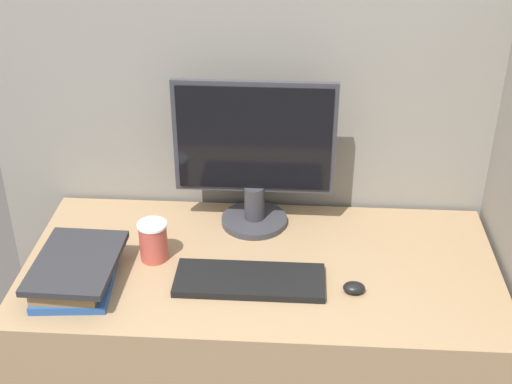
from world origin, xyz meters
name	(u,v)px	position (x,y,z in m)	size (l,w,h in m)	color
cubicle_panel_rear	(268,172)	(0.00, 0.69, 0.86)	(1.74, 0.04, 1.72)	gray
desk	(261,363)	(0.00, 0.33, 0.38)	(1.34, 0.65, 0.76)	#937551
monitor	(254,158)	(-0.03, 0.54, 0.99)	(0.48, 0.20, 0.46)	#333338
keyboard	(250,280)	(-0.03, 0.23, 0.77)	(0.41, 0.16, 0.02)	black
mouse	(354,288)	(0.26, 0.21, 0.77)	(0.06, 0.05, 0.03)	black
coffee_cup	(153,241)	(-0.31, 0.33, 0.82)	(0.08, 0.08, 0.12)	#BF4C3F
book_stack	(75,273)	(-0.49, 0.19, 0.80)	(0.22, 0.30, 0.08)	#264C8C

